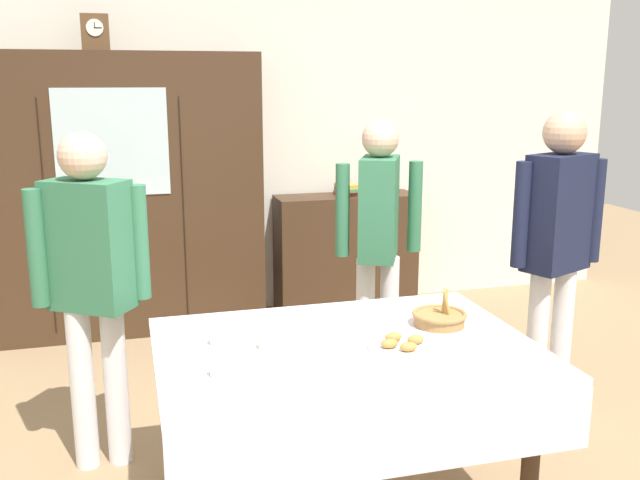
% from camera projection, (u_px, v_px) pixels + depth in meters
% --- Properties ---
extents(back_wall, '(6.40, 0.10, 2.70)m').
position_uv_depth(back_wall, '(235.00, 139.00, 5.41)').
color(back_wall, silver).
rests_on(back_wall, ground).
extents(dining_table, '(1.52, 1.11, 0.74)m').
position_uv_depth(dining_table, '(349.00, 371.00, 2.86)').
color(dining_table, '#3D2819').
rests_on(dining_table, ground).
extents(wall_cabinet, '(2.03, 0.46, 1.98)m').
position_uv_depth(wall_cabinet, '(116.00, 196.00, 4.98)').
color(wall_cabinet, '#3D2819').
rests_on(wall_cabinet, ground).
extents(mantel_clock, '(0.18, 0.11, 0.24)m').
position_uv_depth(mantel_clock, '(95.00, 32.00, 4.72)').
color(mantel_clock, brown).
rests_on(mantel_clock, wall_cabinet).
extents(bookshelf_low, '(1.10, 0.35, 0.91)m').
position_uv_depth(bookshelf_low, '(346.00, 252.00, 5.59)').
color(bookshelf_low, '#3D2819').
rests_on(bookshelf_low, ground).
extents(book_stack, '(0.17, 0.22, 0.09)m').
position_uv_depth(book_stack, '(346.00, 190.00, 5.48)').
color(book_stack, '#99332D').
rests_on(book_stack, bookshelf_low).
extents(tea_cup_back_edge, '(0.13, 0.13, 0.06)m').
position_uv_depth(tea_cup_back_edge, '(269.00, 344.00, 2.81)').
color(tea_cup_back_edge, white).
rests_on(tea_cup_back_edge, dining_table).
extents(tea_cup_far_right, '(0.13, 0.13, 0.06)m').
position_uv_depth(tea_cup_far_right, '(221.00, 371.00, 2.55)').
color(tea_cup_far_right, silver).
rests_on(tea_cup_far_right, dining_table).
extents(tea_cup_front_edge, '(0.13, 0.13, 0.06)m').
position_uv_depth(tea_cup_front_edge, '(220.00, 340.00, 2.85)').
color(tea_cup_front_edge, white).
rests_on(tea_cup_front_edge, dining_table).
extents(bread_basket, '(0.24, 0.24, 0.16)m').
position_uv_depth(bread_basket, '(440.00, 317.00, 3.10)').
color(bread_basket, '#9E7542').
rests_on(bread_basket, dining_table).
extents(pastry_plate, '(0.28, 0.28, 0.05)m').
position_uv_depth(pastry_plate, '(402.00, 345.00, 2.83)').
color(pastry_plate, white).
rests_on(pastry_plate, dining_table).
extents(spoon_far_right, '(0.12, 0.02, 0.01)m').
position_uv_depth(spoon_far_right, '(305.00, 367.00, 2.64)').
color(spoon_far_right, silver).
rests_on(spoon_far_right, dining_table).
extents(spoon_near_right, '(0.12, 0.02, 0.01)m').
position_uv_depth(spoon_near_right, '(373.00, 381.00, 2.52)').
color(spoon_near_right, silver).
rests_on(spoon_near_right, dining_table).
extents(spoon_near_left, '(0.12, 0.02, 0.01)m').
position_uv_depth(spoon_near_left, '(335.00, 352.00, 2.79)').
color(spoon_near_left, silver).
rests_on(spoon_near_left, dining_table).
extents(person_behind_table_left, '(0.52, 0.41, 1.58)m').
position_uv_depth(person_behind_table_left, '(379.00, 229.00, 4.07)').
color(person_behind_table_left, silver).
rests_on(person_behind_table_left, ground).
extents(person_behind_table_right, '(0.52, 0.33, 1.64)m').
position_uv_depth(person_behind_table_right, '(557.00, 235.00, 3.71)').
color(person_behind_table_right, silver).
rests_on(person_behind_table_right, ground).
extents(person_near_right_end, '(0.52, 0.36, 1.57)m').
position_uv_depth(person_near_right_end, '(91.00, 271.00, 3.18)').
color(person_near_right_end, silver).
rests_on(person_near_right_end, ground).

